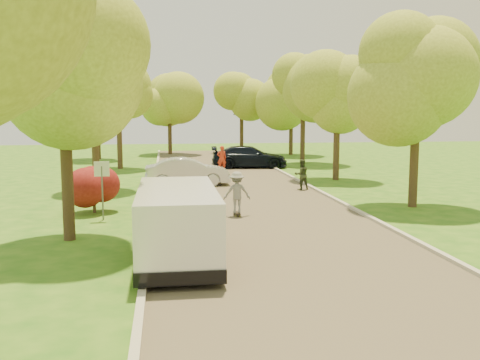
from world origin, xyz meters
TOP-DOWN VIEW (x-y plane):
  - ground at (0.00, 0.00)m, footprint 100.00×100.00m
  - road at (0.00, 8.00)m, footprint 8.00×60.00m
  - curb_left at (-4.05, 8.00)m, footprint 0.18×60.00m
  - curb_right at (4.05, 8.00)m, footprint 0.18×60.00m
  - street_sign at (-5.80, 4.00)m, footprint 0.55×0.06m
  - red_shrub at (-6.30, 5.50)m, footprint 1.70×1.70m
  - tree_l_mida at (-6.30, 1.00)m, footprint 4.71×4.60m
  - tree_l_midb at (-6.81, 12.00)m, footprint 4.30×4.20m
  - tree_l_far at (-6.39, 22.00)m, footprint 4.92×4.80m
  - tree_r_mida at (7.02, 5.00)m, footprint 5.13×5.00m
  - tree_r_midb at (6.60, 14.00)m, footprint 4.51×4.40m
  - tree_r_far at (7.23, 24.00)m, footprint 5.33×5.20m
  - tree_bg_a at (-8.78, 30.00)m, footprint 5.12×5.00m
  - tree_bg_b at (8.22, 32.00)m, footprint 5.12×5.00m
  - tree_bg_c at (-2.79, 34.00)m, footprint 4.92×4.80m
  - tree_bg_d at (4.22, 36.00)m, footprint 5.12×5.00m
  - minivan at (-3.20, -1.78)m, footprint 2.10×5.28m
  - silver_sedan at (-2.30, 12.83)m, footprint 4.56×1.64m
  - dark_sedan at (2.42, 21.28)m, footprint 5.49×2.60m
  - longboard at (-0.79, 4.10)m, footprint 0.24×0.83m
  - skateboarder at (-0.79, 4.10)m, footprint 1.05×0.62m
  - person_striped at (0.26, 19.45)m, footprint 0.65×0.45m
  - person_olive at (3.39, 10.39)m, footprint 0.84×0.69m

SIDE VIEW (x-z plane):
  - ground at x=0.00m, z-range 0.00..0.00m
  - road at x=0.00m, z-range 0.00..0.01m
  - curb_left at x=-4.05m, z-range 0.00..0.12m
  - curb_right at x=4.05m, z-range 0.00..0.12m
  - longboard at x=-0.79m, z-range 0.04..0.14m
  - silver_sedan at x=-2.30m, z-range 0.00..1.49m
  - dark_sedan at x=2.42m, z-range 0.00..1.55m
  - person_olive at x=3.39m, z-range 0.00..1.57m
  - person_striped at x=0.26m, z-range 0.00..1.70m
  - skateboarder at x=-0.79m, z-range 0.11..1.71m
  - minivan at x=-3.20m, z-range 0.05..2.02m
  - red_shrub at x=-6.30m, z-range 0.12..2.07m
  - street_sign at x=-5.80m, z-range 0.48..2.65m
  - tree_l_midb at x=-6.81m, z-range 1.28..7.89m
  - tree_r_midb at x=6.60m, z-range 1.38..8.38m
  - tree_bg_c at x=-2.79m, z-range 1.35..8.69m
  - tree_l_mida at x=-6.30m, z-range 1.48..8.87m
  - tree_bg_a at x=-8.78m, z-range 1.45..9.18m
  - tree_bg_d at x=4.22m, z-range 1.45..9.18m
  - tree_l_far at x=-6.39m, z-range 1.57..9.36m
  - tree_r_mida at x=7.02m, z-range 1.56..9.51m
  - tree_bg_b at x=8.22m, z-range 1.56..9.51m
  - tree_r_far at x=7.23m, z-range 1.66..10.00m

